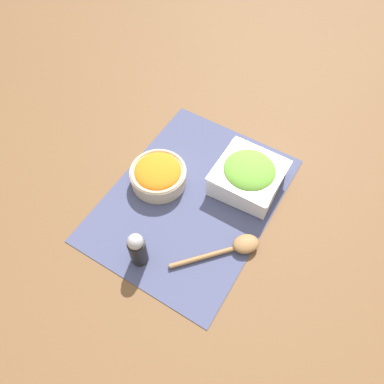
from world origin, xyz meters
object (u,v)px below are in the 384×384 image
lettuce_bowl (248,175)px  wooden_spoon (237,247)px  carrot_bowl (159,173)px  pepper_shaker (137,249)px

lettuce_bowl → wooden_spoon: lettuce_bowl is taller
carrot_bowl → wooden_spoon: 0.29m
wooden_spoon → pepper_shaker: 0.24m
lettuce_bowl → pepper_shaker: 0.35m
carrot_bowl → lettuce_bowl: size_ratio=0.86×
lettuce_bowl → pepper_shaker: bearing=-20.2°
carrot_bowl → wooden_spoon: bearing=75.3°
wooden_spoon → pepper_shaker: size_ratio=1.69×
wooden_spoon → lettuce_bowl: bearing=-160.4°
pepper_shaker → carrot_bowl: bearing=-157.7°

